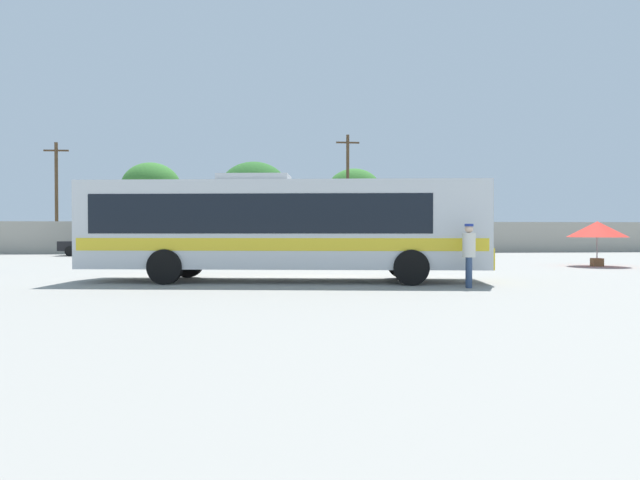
# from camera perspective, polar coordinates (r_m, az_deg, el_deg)

# --- Properties ---
(ground_plane) EXTENTS (300.00, 300.00, 0.00)m
(ground_plane) POSITION_cam_1_polar(r_m,az_deg,el_deg) (28.26, -1.90, -2.28)
(ground_plane) COLOR gray
(perimeter_wall) EXTENTS (80.00, 0.30, 2.25)m
(perimeter_wall) POSITION_cam_1_polar(r_m,az_deg,el_deg) (40.21, -2.87, 0.27)
(perimeter_wall) COLOR #9E998C
(perimeter_wall) RESTS_ON ground_plane
(coach_bus_silver_yellow) EXTENTS (12.65, 4.17, 3.34)m
(coach_bus_silver_yellow) POSITION_cam_1_polar(r_m,az_deg,el_deg) (17.67, -4.14, 1.60)
(coach_bus_silver_yellow) COLOR silver
(coach_bus_silver_yellow) RESTS_ON ground_plane
(attendant_by_bus_door) EXTENTS (0.42, 0.42, 1.78)m
(attendant_by_bus_door) POSITION_cam_1_polar(r_m,az_deg,el_deg) (16.08, 14.91, -1.12)
(attendant_by_bus_door) COLOR #33476B
(attendant_by_bus_door) RESTS_ON ground_plane
(vendor_umbrella_secondary_red) EXTENTS (2.58, 2.58, 2.01)m
(vendor_umbrella_secondary_red) POSITION_cam_1_polar(r_m,az_deg,el_deg) (27.93, 26.37, 0.94)
(vendor_umbrella_secondary_red) COLOR gray
(vendor_umbrella_secondary_red) RESTS_ON ground_plane
(parked_car_leftmost_black) EXTENTS (4.29, 2.24, 1.43)m
(parked_car_leftmost_black) POSITION_cam_1_polar(r_m,az_deg,el_deg) (38.88, -21.82, -0.35)
(parked_car_leftmost_black) COLOR black
(parked_car_leftmost_black) RESTS_ON ground_plane
(parked_car_second_silver) EXTENTS (4.41, 2.21, 1.46)m
(parked_car_second_silver) POSITION_cam_1_polar(r_m,az_deg,el_deg) (37.70, -13.46, -0.33)
(parked_car_second_silver) COLOR #B7BABF
(parked_car_second_silver) RESTS_ON ground_plane
(parked_car_third_dark_blue) EXTENTS (4.42, 2.28, 1.53)m
(parked_car_third_dark_blue) POSITION_cam_1_polar(r_m,az_deg,el_deg) (37.37, -4.50, -0.26)
(parked_car_third_dark_blue) COLOR navy
(parked_car_third_dark_blue) RESTS_ON ground_plane
(parked_car_rightmost_white) EXTENTS (4.32, 2.27, 1.50)m
(parked_car_rightmost_white) POSITION_cam_1_polar(r_m,az_deg,el_deg) (37.35, 4.69, -0.29)
(parked_car_rightmost_white) COLOR silver
(parked_car_rightmost_white) RESTS_ON ground_plane
(utility_pole_near) EXTENTS (1.80, 0.24, 9.00)m
(utility_pole_near) POSITION_cam_1_polar(r_m,az_deg,el_deg) (43.40, 2.84, 5.02)
(utility_pole_near) COLOR #4C3823
(utility_pole_near) RESTS_ON ground_plane
(utility_pole_far) EXTENTS (1.80, 0.24, 8.12)m
(utility_pole_far) POSITION_cam_1_polar(r_m,az_deg,el_deg) (45.78, -25.23, 4.17)
(utility_pole_far) COLOR #4C3823
(utility_pole_far) RESTS_ON ground_plane
(roadside_tree_left) EXTENTS (4.73, 4.73, 7.11)m
(roadside_tree_left) POSITION_cam_1_polar(r_m,az_deg,el_deg) (47.54, -16.79, 5.12)
(roadside_tree_left) COLOR brown
(roadside_tree_left) RESTS_ON ground_plane
(roadside_tree_midleft) EXTENTS (5.92, 5.92, 7.35)m
(roadside_tree_midleft) POSITION_cam_1_polar(r_m,az_deg,el_deg) (47.21, -6.73, 4.86)
(roadside_tree_midleft) COLOR brown
(roadside_tree_midleft) RESTS_ON ground_plane
(roadside_tree_midright) EXTENTS (4.65, 4.65, 6.80)m
(roadside_tree_midright) POSITION_cam_1_polar(r_m,az_deg,el_deg) (47.10, 3.49, 4.85)
(roadside_tree_midright) COLOR brown
(roadside_tree_midright) RESTS_ON ground_plane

